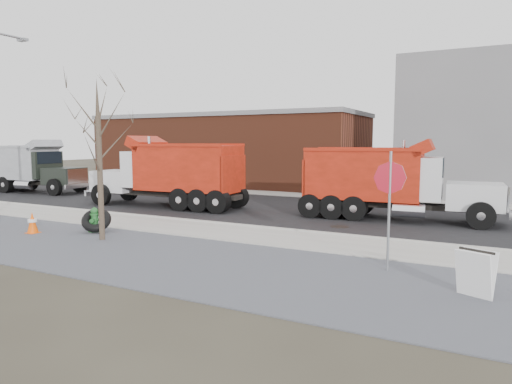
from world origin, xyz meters
The scene contains 16 objects.
ground centered at (0.00, 0.00, 0.00)m, with size 120.00×120.00×0.00m, color #383328.
gravel_verge centered at (0.00, -3.50, 0.01)m, with size 60.00×5.00×0.03m, color slate.
sidewalk centered at (0.00, 0.25, 0.03)m, with size 60.00×2.50×0.06m, color #9E9B93.
curb centered at (0.00, 1.55, 0.06)m, with size 60.00×0.15×0.11m, color #9E9B93.
road centered at (0.00, 6.30, 0.01)m, with size 60.00×9.40×0.02m, color black.
far_sidewalk centered at (0.00, 12.00, 0.03)m, with size 60.00×2.00×0.06m, color #9E9B93.
building_brick centered at (-10.00, 17.00, 2.65)m, with size 20.20×8.20×5.30m.
bare_tree centered at (-3.20, -2.60, 3.30)m, with size 3.20×3.20×5.20m.
fire_hydrant centered at (-4.46, -1.73, 0.41)m, with size 0.51×0.50×0.90m.
truck_tire centered at (-4.33, -1.77, 0.45)m, with size 1.38×1.36×0.88m.
stop_sign centered at (5.80, -2.00, 2.01)m, with size 0.72×0.42×2.97m.
sandwich_board centered at (7.79, -3.14, 0.52)m, with size 0.83×0.69×0.99m.
traffic_cone_far centered at (-6.19, -2.92, 0.38)m, with size 0.39×0.39×0.75m.
dump_truck_red_a centered at (4.22, 5.79, 1.66)m, with size 8.12×2.70×3.26m.
dump_truck_red_b centered at (-5.98, 4.59, 1.75)m, with size 8.18×2.76×3.44m.
dump_truck_grey centered at (-18.20, 5.83, 1.67)m, with size 7.33×2.75×3.28m.
Camera 1 is at (7.98, -13.26, 3.19)m, focal length 32.00 mm.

